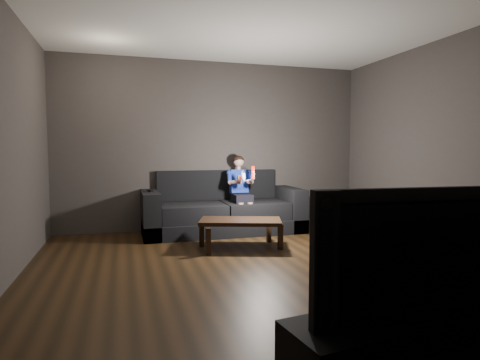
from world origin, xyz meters
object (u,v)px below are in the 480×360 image
object	(u,v)px
sofa	(222,212)
child	(240,184)
media_console	(404,356)
coffee_table	(240,223)

from	to	relation	value
sofa	child	world-z (taller)	child
sofa	child	size ratio (longest dim) A/B	2.42
sofa	child	distance (m)	0.52
child	media_console	xyz separation A→B (m)	(-0.41, -4.33, -0.51)
sofa	media_console	size ratio (longest dim) A/B	1.89
coffee_table	media_console	world-z (taller)	media_console
sofa	coffee_table	bearing A→B (deg)	-91.38
child	coffee_table	bearing A→B (deg)	-106.37
child	media_console	bearing A→B (deg)	-95.36
sofa	child	xyz separation A→B (m)	(0.28, -0.08, 0.43)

